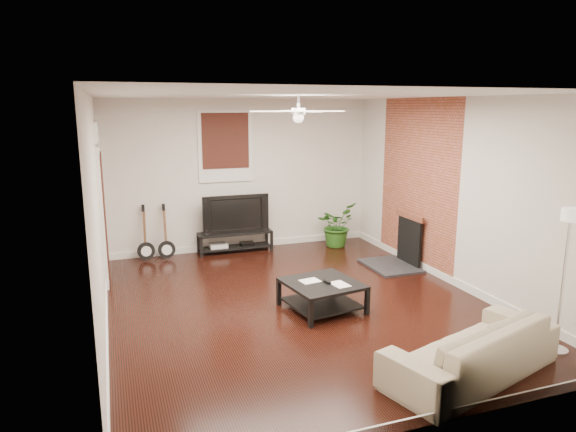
% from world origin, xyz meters
% --- Properties ---
extents(room, '(5.01, 6.01, 2.81)m').
position_xyz_m(room, '(0.00, 0.00, 1.40)').
color(room, black).
rests_on(room, ground).
extents(brick_accent, '(0.02, 2.20, 2.80)m').
position_xyz_m(brick_accent, '(2.49, 1.00, 1.40)').
color(brick_accent, '#984D31').
rests_on(brick_accent, floor).
extents(fireplace, '(0.80, 1.10, 0.92)m').
position_xyz_m(fireplace, '(2.20, 1.00, 0.46)').
color(fireplace, black).
rests_on(fireplace, floor).
extents(window_back, '(1.00, 0.06, 1.30)m').
position_xyz_m(window_back, '(-0.30, 2.97, 1.95)').
color(window_back, black).
rests_on(window_back, wall_back).
extents(door_left, '(0.08, 1.00, 2.50)m').
position_xyz_m(door_left, '(-2.46, 1.90, 1.25)').
color(door_left, white).
rests_on(door_left, wall_left).
extents(tv_stand, '(1.37, 0.37, 0.38)m').
position_xyz_m(tv_stand, '(-0.20, 2.78, 0.19)').
color(tv_stand, black).
rests_on(tv_stand, floor).
extents(tv, '(1.23, 0.16, 0.71)m').
position_xyz_m(tv, '(-0.20, 2.80, 0.74)').
color(tv, black).
rests_on(tv, tv_stand).
extents(coffee_table, '(1.04, 1.04, 0.38)m').
position_xyz_m(coffee_table, '(0.23, -0.32, 0.19)').
color(coffee_table, black).
rests_on(coffee_table, floor).
extents(sofa, '(2.13, 1.32, 0.58)m').
position_xyz_m(sofa, '(0.97, -2.39, 0.29)').
color(sofa, tan).
rests_on(sofa, floor).
extents(floor_lamp, '(0.33, 0.33, 1.63)m').
position_xyz_m(floor_lamp, '(2.20, -2.29, 0.81)').
color(floor_lamp, silver).
rests_on(floor_lamp, floor).
extents(potted_plant, '(1.00, 0.99, 0.84)m').
position_xyz_m(potted_plant, '(1.74, 2.54, 0.42)').
color(potted_plant, '#275C1A').
rests_on(potted_plant, floor).
extents(guitar_left, '(0.33, 0.26, 0.99)m').
position_xyz_m(guitar_left, '(-1.81, 2.75, 0.49)').
color(guitar_left, black).
rests_on(guitar_left, floor).
extents(guitar_right, '(0.31, 0.23, 0.99)m').
position_xyz_m(guitar_right, '(-1.46, 2.72, 0.49)').
color(guitar_right, black).
rests_on(guitar_right, floor).
extents(ceiling_fan, '(1.24, 1.24, 0.32)m').
position_xyz_m(ceiling_fan, '(0.00, 0.00, 2.60)').
color(ceiling_fan, white).
rests_on(ceiling_fan, ceiling).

